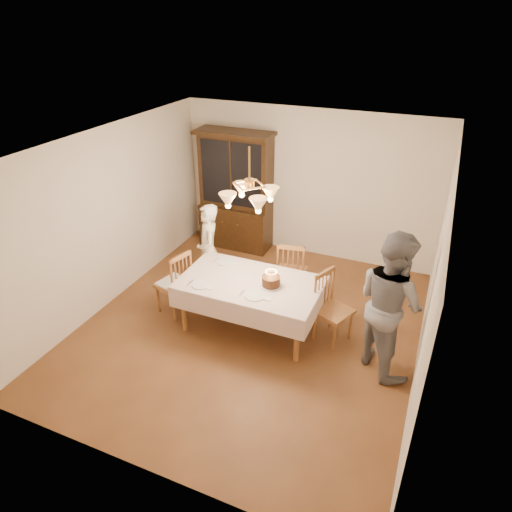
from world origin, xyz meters
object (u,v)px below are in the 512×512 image
at_px(elderly_woman, 209,250).
at_px(dining_table, 250,286).
at_px(china_hutch, 236,193).
at_px(birthday_cake, 271,281).
at_px(chair_far_side, 291,273).

bearing_deg(elderly_woman, dining_table, 22.57).
bearing_deg(dining_table, china_hutch, 119.45).
distance_m(dining_table, china_hutch, 2.61).
xyz_separation_m(dining_table, elderly_woman, (-0.96, 0.60, 0.06)).
distance_m(china_hutch, birthday_cake, 2.75).
height_order(dining_table, chair_far_side, chair_far_side).
bearing_deg(dining_table, elderly_woman, 147.91).
relative_size(dining_table, china_hutch, 0.88).
xyz_separation_m(dining_table, chair_far_side, (0.28, 0.93, -0.24)).
relative_size(elderly_woman, birthday_cake, 4.94).
distance_m(dining_table, elderly_woman, 1.13).
bearing_deg(china_hutch, dining_table, -60.55).
bearing_deg(birthday_cake, chair_far_side, 91.14).
xyz_separation_m(china_hutch, elderly_woman, (0.32, -1.65, -0.30)).
xyz_separation_m(chair_far_side, elderly_woman, (-1.23, -0.33, 0.30)).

